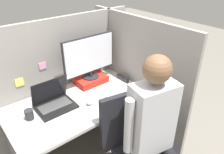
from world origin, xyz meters
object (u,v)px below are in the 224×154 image
monitor (89,56)px  paper_box (91,80)px  pen_cup (29,115)px  person (156,127)px  stapler (123,78)px  laptop (54,102)px  office_chair (138,146)px  carrot_toy (111,102)px

monitor → paper_box: bearing=-90.0°
monitor → pen_cup: monitor is taller
person → pen_cup: 1.04m
paper_box → stapler: size_ratio=2.01×
person → monitor: bearing=86.5°
laptop → office_chair: 0.84m
paper_box → pen_cup: bearing=-166.7°
paper_box → carrot_toy: 0.45m
office_chair → carrot_toy: bearing=89.3°
monitor → carrot_toy: monitor is taller
monitor → stapler: monitor is taller
person → carrot_toy: bearing=92.7°
office_chair → stapler: bearing=58.5°
laptop → carrot_toy: bearing=-34.9°
person → pen_cup: bearing=131.2°
paper_box → laptop: bearing=-163.5°
carrot_toy → stapler: bearing=34.4°
carrot_toy → person: 0.52m
laptop → office_chair: laptop is taller
paper_box → stapler: paper_box is taller
stapler → carrot_toy: bearing=-145.6°
person → pen_cup: size_ratio=15.48×
laptop → monitor: bearing=16.8°
monitor → carrot_toy: size_ratio=4.18×
stapler → laptop: bearing=178.0°
laptop → pen_cup: 0.24m
paper_box → carrot_toy: size_ratio=2.29×
carrot_toy → person: bearing=-87.3°
carrot_toy → pen_cup: 0.71m
monitor → person: size_ratio=0.43×
stapler → carrot_toy: (-0.39, -0.27, 0.00)m
office_chair → laptop: bearing=121.9°
carrot_toy → pen_cup: size_ratio=1.58×
monitor → laptop: size_ratio=1.77×
stapler → paper_box: bearing=150.0°
carrot_toy → paper_box: bearing=79.4°
office_chair → pen_cup: 0.96m
laptop → carrot_toy: 0.51m
stapler → office_chair: size_ratio=0.16×
paper_box → stapler: bearing=-30.0°
monitor → laptop: bearing=-163.2°
paper_box → person: 0.96m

